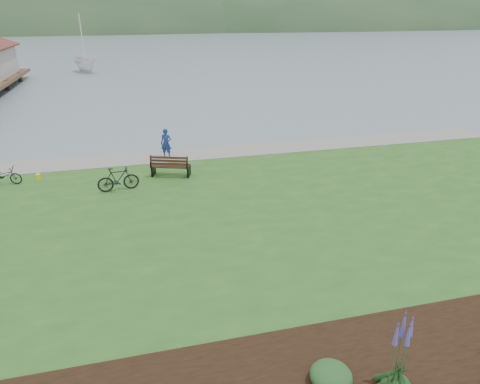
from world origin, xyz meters
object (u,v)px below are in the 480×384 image
object	(u,v)px
person	(166,141)
sailboat	(87,72)
park_bench	(170,166)
bicycle_a	(4,176)

from	to	relation	value
person	sailboat	xyz separation A→B (m)	(-6.98, 39.66, -1.33)
park_bench	sailboat	size ratio (longest dim) A/B	0.08
bicycle_a	sailboat	size ratio (longest dim) A/B	0.07
park_bench	person	bearing A→B (deg)	108.00
park_bench	sailboat	xyz separation A→B (m)	(-6.90, 42.54, -0.95)
sailboat	person	bearing A→B (deg)	-107.08
park_bench	person	size ratio (longest dim) A/B	1.04
person	bicycle_a	size ratio (longest dim) A/B	1.16
bicycle_a	sailboat	bearing A→B (deg)	10.37
person	sailboat	size ratio (longest dim) A/B	0.08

